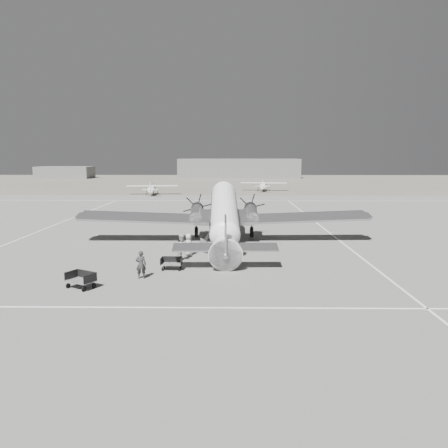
# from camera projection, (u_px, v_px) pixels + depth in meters

# --- Properties ---
(ground) EXTENTS (260.00, 260.00, 0.00)m
(ground) POSITION_uv_depth(u_px,v_px,m) (208.00, 250.00, 36.40)
(ground) COLOR slate
(ground) RESTS_ON ground
(taxi_line_near) EXTENTS (60.00, 0.15, 0.01)m
(taxi_line_near) POSITION_uv_depth(u_px,v_px,m) (194.00, 308.00, 22.57)
(taxi_line_near) COLOR silver
(taxi_line_near) RESTS_ON ground
(taxi_line_right) EXTENTS (0.15, 80.00, 0.01)m
(taxi_line_right) POSITION_uv_depth(u_px,v_px,m) (352.00, 250.00, 36.24)
(taxi_line_right) COLOR silver
(taxi_line_right) RESTS_ON ground
(taxi_line_left) EXTENTS (0.15, 60.00, 0.01)m
(taxi_line_left) POSITION_uv_depth(u_px,v_px,m) (44.00, 229.00, 46.51)
(taxi_line_left) COLOR silver
(taxi_line_left) RESTS_ON ground
(taxi_line_horizon) EXTENTS (90.00, 0.15, 0.01)m
(taxi_line_horizon) POSITION_uv_depth(u_px,v_px,m) (219.00, 201.00, 75.91)
(taxi_line_horizon) COLOR silver
(taxi_line_horizon) RESTS_ON ground
(grass_infield) EXTENTS (260.00, 90.00, 0.01)m
(grass_infield) POSITION_uv_depth(u_px,v_px,m) (224.00, 182.00, 130.23)
(grass_infield) COLOR #5F5C50
(grass_infield) RESTS_ON ground
(hangar_main) EXTENTS (42.00, 14.00, 6.60)m
(hangar_main) POSITION_uv_depth(u_px,v_px,m) (239.00, 168.00, 154.35)
(hangar_main) COLOR slate
(hangar_main) RESTS_ON ground
(shed_secondary) EXTENTS (18.00, 10.00, 4.00)m
(shed_secondary) POSITION_uv_depth(u_px,v_px,m) (65.00, 172.00, 150.38)
(shed_secondary) COLOR #5C5C5C
(shed_secondary) RESTS_ON ground
(dc3_airliner) EXTENTS (27.20, 19.18, 5.10)m
(dc3_airliner) POSITION_uv_depth(u_px,v_px,m) (224.00, 216.00, 37.88)
(dc3_airliner) COLOR #B2B2B5
(dc3_airliner) RESTS_ON ground
(light_plane_left) EXTENTS (10.96, 9.19, 2.13)m
(light_plane_left) POSITION_uv_depth(u_px,v_px,m) (152.00, 189.00, 87.08)
(light_plane_left) COLOR white
(light_plane_left) RESTS_ON ground
(light_plane_right) EXTENTS (11.33, 9.64, 2.15)m
(light_plane_right) POSITION_uv_depth(u_px,v_px,m) (263.00, 186.00, 96.46)
(light_plane_right) COLOR white
(light_plane_right) RESTS_ON ground
(baggage_cart_near) EXTENTS (1.55, 1.12, 0.86)m
(baggage_cart_near) POSITION_uv_depth(u_px,v_px,m) (171.00, 264.00, 30.01)
(baggage_cart_near) COLOR #5C5C5C
(baggage_cart_near) RESTS_ON ground
(baggage_cart_far) EXTENTS (2.11, 1.91, 0.98)m
(baggage_cart_far) POSITION_uv_depth(u_px,v_px,m) (81.00, 280.00, 25.80)
(baggage_cart_far) COLOR #5C5C5C
(baggage_cart_far) RESTS_ON ground
(ground_crew) EXTENTS (0.71, 0.51, 1.82)m
(ground_crew) POSITION_uv_depth(u_px,v_px,m) (141.00, 265.00, 27.82)
(ground_crew) COLOR #292929
(ground_crew) RESTS_ON ground
(ramp_agent) EXTENTS (0.87, 1.05, 1.98)m
(ramp_agent) POSITION_uv_depth(u_px,v_px,m) (182.00, 248.00, 32.56)
(ramp_agent) COLOR #B0B0AD
(ramp_agent) RESTS_ON ground
(passenger) EXTENTS (0.56, 0.85, 1.74)m
(passenger) POSITION_uv_depth(u_px,v_px,m) (189.00, 245.00, 34.17)
(passenger) COLOR #ACACA9
(passenger) RESTS_ON ground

